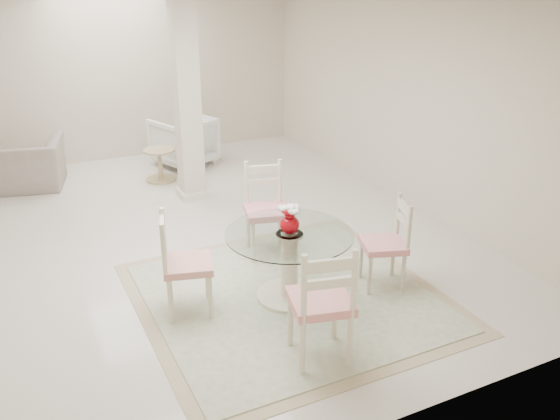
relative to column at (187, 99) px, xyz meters
name	(u,v)px	position (x,y,z in m)	size (l,w,h in m)	color
ground	(187,239)	(-0.50, -1.30, -1.35)	(7.00, 7.00, 0.00)	beige
room_shell	(176,81)	(-0.50, -1.30, 0.51)	(6.02, 7.02, 2.71)	beige
column	(187,99)	(0.00, 0.00, 0.00)	(0.30, 0.30, 2.70)	beige
area_rug	(289,297)	(-0.01, -2.99, -1.34)	(2.80, 2.80, 0.02)	tan
dining_table	(289,266)	(-0.01, -2.99, -1.00)	(1.20, 1.20, 0.69)	#FAF3CE
red_vase	(290,219)	(-0.01, -2.99, -0.52)	(0.21, 0.20, 0.28)	#A4050D
dining_chair_east	(390,237)	(0.98, -3.21, -0.81)	(0.52, 0.52, 1.02)	beige
dining_chair_north	(266,202)	(0.21, -1.99, -0.75)	(0.55, 0.55, 1.13)	#F0E0C5
dining_chair_west	(179,257)	(-1.01, -2.77, -0.78)	(0.53, 0.53, 1.08)	#F5ECCA
dining_chair_south	(323,296)	(-0.22, -3.99, -0.73)	(0.57, 0.57, 1.18)	beige
recliner_taupe	(23,164)	(-2.05, 1.37, -1.00)	(1.09, 0.95, 0.71)	gray
armchair_white	(184,141)	(0.33, 1.39, -0.97)	(0.82, 0.84, 0.77)	white
side_table	(160,166)	(-0.22, 0.82, -1.13)	(0.46, 0.46, 0.48)	tan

